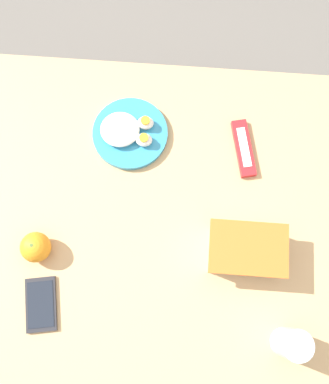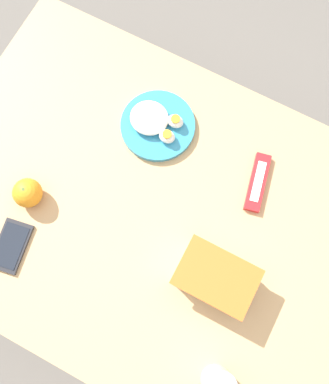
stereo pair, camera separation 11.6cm
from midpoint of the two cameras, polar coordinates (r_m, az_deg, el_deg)
ground_plane at (r=1.88m, az=0.39°, el=-7.19°), size 10.00×10.00×0.00m
table at (r=1.26m, az=0.58°, el=-3.68°), size 1.18×0.88×0.71m
food_container at (r=1.13m, az=9.36°, el=-11.33°), size 0.19×0.13×0.09m
orange_fruit at (r=1.19m, az=-14.42°, el=-0.66°), size 0.08×0.08×0.08m
rice_plate at (r=1.23m, az=1.64°, el=8.16°), size 0.20×0.20×0.05m
candy_bar at (r=1.22m, az=14.36°, el=0.67°), size 0.07×0.16×0.02m
cell_phone at (r=1.21m, az=-16.38°, el=-7.15°), size 0.10×0.14×0.01m
drinking_glass at (r=1.13m, az=9.99°, el=-23.46°), size 0.07×0.07×0.12m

